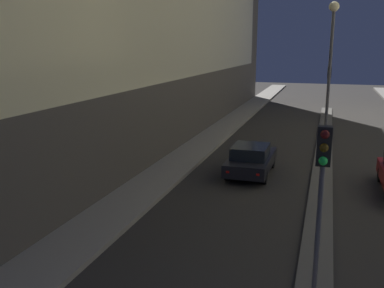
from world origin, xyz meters
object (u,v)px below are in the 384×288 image
at_px(traffic_light_mid, 329,80).
at_px(street_lamp, 331,53).
at_px(traffic_light_near, 322,174).
at_px(car_left_lane, 251,159).

distance_m(traffic_light_mid, street_lamp, 13.47).
xyz_separation_m(traffic_light_near, street_lamp, (0.00, 14.16, 2.41)).
height_order(traffic_light_mid, street_lamp, street_lamp).
distance_m(traffic_light_near, traffic_light_mid, 27.41).
distance_m(street_lamp, car_left_lane, 7.31).
xyz_separation_m(traffic_light_near, traffic_light_mid, (0.00, 27.41, 0.00)).
bearing_deg(traffic_light_mid, traffic_light_near, -90.00).
bearing_deg(car_left_lane, street_lamp, 53.31).
xyz_separation_m(street_lamp, car_left_lane, (-3.27, -4.39, -4.85)).
height_order(traffic_light_near, car_left_lane, traffic_light_near).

